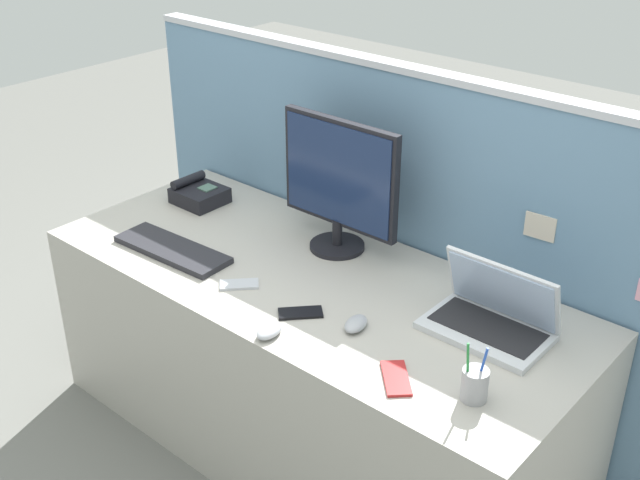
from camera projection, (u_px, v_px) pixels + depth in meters
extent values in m
plane|color=slate|center=(311.00, 438.00, 3.00)|extent=(10.00, 10.00, 0.00)
cube|color=#ADA89E|center=(311.00, 362.00, 2.83)|extent=(1.93, 0.79, 0.70)
cube|color=#6084A3|center=(387.00, 242.00, 2.98)|extent=(2.34, 0.06, 1.32)
cube|color=#B7BAC1|center=(395.00, 66.00, 2.67)|extent=(2.34, 0.07, 0.02)
cube|color=yellow|center=(317.00, 157.00, 3.02)|extent=(0.08, 0.01, 0.10)
cube|color=beige|center=(540.00, 227.00, 2.48)|extent=(0.10, 0.01, 0.08)
cylinder|color=black|center=(337.00, 246.00, 2.85)|extent=(0.20, 0.20, 0.02)
cylinder|color=black|center=(337.00, 232.00, 2.82)|extent=(0.04, 0.04, 0.09)
cube|color=black|center=(340.00, 173.00, 2.73)|extent=(0.48, 0.03, 0.39)
cube|color=#19284C|center=(337.00, 175.00, 2.71)|extent=(0.45, 0.01, 0.36)
cube|color=silver|center=(485.00, 331.00, 2.37)|extent=(0.37, 0.23, 0.02)
cube|color=black|center=(487.00, 327.00, 2.37)|extent=(0.33, 0.16, 0.00)
cube|color=silver|center=(503.00, 290.00, 2.37)|extent=(0.37, 0.08, 0.20)
cube|color=#9EB2D1|center=(501.00, 292.00, 2.37)|extent=(0.34, 0.06, 0.18)
cube|color=black|center=(200.00, 196.00, 3.18)|extent=(0.19, 0.17, 0.06)
cube|color=#4C6B5B|center=(207.00, 188.00, 3.16)|extent=(0.06, 0.06, 0.01)
cylinder|color=black|center=(188.00, 180.00, 3.19)|extent=(0.04, 0.16, 0.04)
cube|color=#232328|center=(172.00, 249.00, 2.82)|extent=(0.46, 0.18, 0.02)
ellipsoid|color=#9EA0A8|center=(356.00, 324.00, 2.39)|extent=(0.08, 0.11, 0.03)
ellipsoid|color=#B2B5BC|center=(269.00, 331.00, 2.36)|extent=(0.07, 0.11, 0.03)
cylinder|color=#99999E|center=(475.00, 385.00, 2.08)|extent=(0.07, 0.07, 0.09)
cylinder|color=blue|center=(482.00, 368.00, 2.06)|extent=(0.02, 0.01, 0.13)
cylinder|color=#238438|center=(468.00, 366.00, 2.05)|extent=(0.01, 0.02, 0.14)
cube|color=#B7BAC1|center=(239.00, 284.00, 2.62)|extent=(0.13, 0.13, 0.01)
cube|color=black|center=(300.00, 313.00, 2.46)|extent=(0.14, 0.14, 0.01)
cube|color=#B22323|center=(396.00, 378.00, 2.18)|extent=(0.16, 0.16, 0.01)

